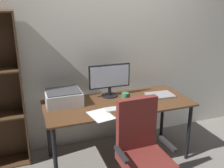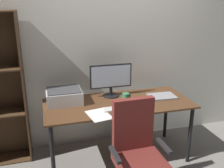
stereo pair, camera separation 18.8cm
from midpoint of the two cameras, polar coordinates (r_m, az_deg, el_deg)
The scene contains 11 objects.
ground_plane at distance 3.33m, azimuth 2.99°, elevation -15.96°, with size 12.00×12.00×0.00m, color gray.
back_wall at distance 3.32m, azimuth 0.40°, elevation 8.33°, with size 6.40×0.10×2.60m, color silver.
desk at distance 3.01m, azimuth 3.20°, elevation -5.50°, with size 1.70×0.74×0.74m.
monitor at distance 3.10m, azimuth 1.49°, elevation 1.29°, with size 0.51×0.20×0.40m.
keyboard at distance 2.79m, azimuth 2.95°, elevation -5.55°, with size 0.29×0.11×0.02m, color silver.
mouse at distance 2.85m, azimuth 7.36°, elevation -4.99°, with size 0.06×0.10×0.03m, color black.
coffee_mug at distance 3.01m, azimuth 4.86°, elevation -2.96°, with size 0.10×0.08×0.10m.
laptop at distance 3.20m, azimuth 12.70°, elevation -2.72°, with size 0.32×0.23×0.02m, color #99999E.
printer at distance 2.98m, azimuth -8.87°, elevation -2.68°, with size 0.40×0.34×0.16m.
paper_sheet at distance 2.67m, azimuth -0.94°, elevation -6.91°, with size 0.21×0.30×0.00m, color white.
office_chair at distance 2.53m, azimuth 7.89°, elevation -16.03°, with size 0.54×0.54×1.01m.
Camera 2 is at (-0.81, -2.63, 1.89)m, focal length 41.08 mm.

